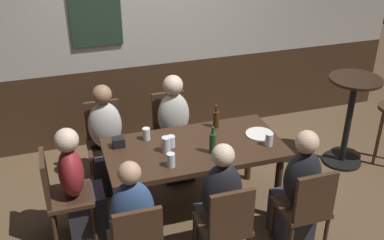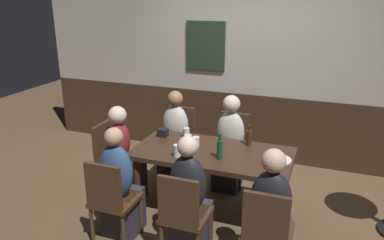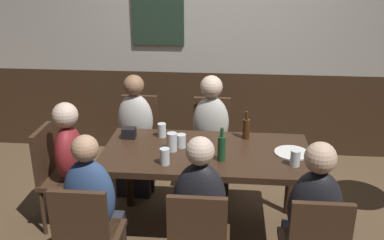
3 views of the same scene
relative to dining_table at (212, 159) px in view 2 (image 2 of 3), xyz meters
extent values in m
plane|color=brown|center=(0.00, 0.00, -0.65)|extent=(12.00, 12.00, 0.00)
cube|color=#3D2819|center=(0.00, 1.65, -0.18)|extent=(6.40, 0.10, 0.95)
cube|color=#B7B2A8|center=(0.00, 1.65, 1.12)|extent=(6.40, 0.10, 1.65)
cube|color=#233828|center=(-0.62, 1.58, 0.95)|extent=(0.56, 0.03, 0.68)
cube|color=#382316|center=(0.00, 0.00, 0.06)|extent=(1.65, 0.83, 0.05)
cylinder|color=#382316|center=(-0.72, -0.34, -0.31)|extent=(0.07, 0.07, 0.69)
cylinder|color=#382316|center=(0.72, -0.34, -0.31)|extent=(0.07, 0.07, 0.69)
cylinder|color=#382316|center=(-0.72, 0.34, -0.31)|extent=(0.07, 0.07, 0.69)
cylinder|color=#382316|center=(0.72, 0.34, -0.31)|extent=(0.07, 0.07, 0.69)
cube|color=#422B1C|center=(-1.16, 0.00, -0.22)|extent=(0.40, 0.40, 0.04)
cube|color=#422B1C|center=(-1.34, 0.00, 0.01)|extent=(0.04, 0.36, 0.43)
cylinder|color=#422B1C|center=(-0.99, 0.17, -0.45)|extent=(0.04, 0.04, 0.41)
cylinder|color=#422B1C|center=(-0.99, -0.17, -0.45)|extent=(0.04, 0.04, 0.41)
cylinder|color=#422B1C|center=(-1.33, 0.17, -0.45)|extent=(0.04, 0.04, 0.41)
cylinder|color=#422B1C|center=(-1.33, -0.17, -0.45)|extent=(0.04, 0.04, 0.41)
cube|color=#422B1C|center=(0.00, -0.76, -0.22)|extent=(0.40, 0.40, 0.04)
cube|color=#422B1C|center=(0.00, -0.94, 0.01)|extent=(0.36, 0.04, 0.43)
cylinder|color=#422B1C|center=(-0.17, -0.59, -0.45)|extent=(0.04, 0.04, 0.41)
cylinder|color=#422B1C|center=(0.17, -0.59, -0.45)|extent=(0.04, 0.04, 0.41)
cube|color=#422B1C|center=(0.00, 0.76, -0.22)|extent=(0.40, 0.40, 0.04)
cube|color=#422B1C|center=(0.00, 0.94, 0.01)|extent=(0.36, 0.04, 0.43)
cylinder|color=#422B1C|center=(0.17, 0.59, -0.45)|extent=(0.04, 0.04, 0.41)
cylinder|color=#422B1C|center=(-0.17, 0.59, -0.45)|extent=(0.04, 0.04, 0.41)
cylinder|color=#422B1C|center=(0.17, 0.93, -0.45)|extent=(0.04, 0.04, 0.41)
cylinder|color=#422B1C|center=(-0.17, 0.93, -0.45)|extent=(0.04, 0.04, 0.41)
cube|color=#422B1C|center=(0.72, -0.76, -0.22)|extent=(0.40, 0.40, 0.04)
cube|color=#422B1C|center=(0.72, -0.94, 0.01)|extent=(0.36, 0.04, 0.43)
cylinder|color=#422B1C|center=(0.55, -0.59, -0.45)|extent=(0.04, 0.04, 0.41)
cube|color=#422B1C|center=(-0.72, 0.76, -0.22)|extent=(0.40, 0.40, 0.04)
cube|color=#422B1C|center=(-0.72, 0.94, 0.01)|extent=(0.36, 0.04, 0.43)
cylinder|color=#422B1C|center=(-0.55, 0.59, -0.45)|extent=(0.04, 0.04, 0.41)
cylinder|color=#422B1C|center=(-0.89, 0.59, -0.45)|extent=(0.04, 0.04, 0.41)
cylinder|color=#422B1C|center=(-0.55, 0.93, -0.45)|extent=(0.04, 0.04, 0.41)
cylinder|color=#422B1C|center=(-0.89, 0.93, -0.45)|extent=(0.04, 0.04, 0.41)
cube|color=#422B1C|center=(-0.72, -0.76, -0.22)|extent=(0.40, 0.40, 0.04)
cube|color=#422B1C|center=(-0.72, -0.94, 0.01)|extent=(0.36, 0.04, 0.43)
cylinder|color=#422B1C|center=(-0.89, -0.59, -0.45)|extent=(0.04, 0.04, 0.41)
cylinder|color=#422B1C|center=(-0.55, -0.59, -0.45)|extent=(0.04, 0.04, 0.41)
cylinder|color=#422B1C|center=(-0.89, -0.93, -0.45)|extent=(0.04, 0.04, 0.41)
cylinder|color=#422B1C|center=(-0.55, -0.93, -0.45)|extent=(0.04, 0.04, 0.41)
cube|color=#2D2D38|center=(-1.03, 0.00, -0.43)|extent=(0.34, 0.32, 0.45)
ellipsoid|color=maroon|center=(-1.12, 0.00, 0.03)|extent=(0.22, 0.34, 0.46)
sphere|color=beige|center=(-1.12, 0.00, 0.35)|extent=(0.21, 0.21, 0.21)
cube|color=#2D2D38|center=(0.00, -0.63, -0.43)|extent=(0.32, 0.34, 0.45)
ellipsoid|color=black|center=(0.00, -0.72, 0.07)|extent=(0.34, 0.22, 0.54)
sphere|color=beige|center=(0.00, -0.72, 0.42)|extent=(0.18, 0.18, 0.18)
cube|color=#2D2D38|center=(0.00, 0.63, -0.43)|extent=(0.32, 0.34, 0.45)
ellipsoid|color=beige|center=(0.00, 0.72, 0.05)|extent=(0.34, 0.22, 0.51)
sphere|color=beige|center=(0.00, 0.72, 0.40)|extent=(0.21, 0.21, 0.21)
ellipsoid|color=black|center=(0.72, -0.72, 0.06)|extent=(0.34, 0.22, 0.52)
sphere|color=#DBB293|center=(0.72, -0.72, 0.41)|extent=(0.20, 0.20, 0.20)
cube|color=#2D2D38|center=(-0.72, 0.63, -0.43)|extent=(0.32, 0.34, 0.45)
ellipsoid|color=beige|center=(-0.72, 0.72, 0.05)|extent=(0.34, 0.22, 0.51)
sphere|color=#936B4C|center=(-0.72, 0.72, 0.40)|extent=(0.20, 0.20, 0.20)
cube|color=#2D2D38|center=(-0.72, -0.63, -0.43)|extent=(0.32, 0.34, 0.45)
ellipsoid|color=#334C7A|center=(-0.72, -0.72, 0.06)|extent=(0.34, 0.22, 0.53)
sphere|color=tan|center=(-0.72, -0.72, 0.41)|extent=(0.18, 0.18, 0.18)
cylinder|color=silver|center=(-0.21, 0.06, 0.14)|extent=(0.08, 0.08, 0.11)
cylinder|color=#331E14|center=(-0.21, 0.06, 0.12)|extent=(0.07, 0.07, 0.08)
cylinder|color=silver|center=(-0.39, 0.25, 0.15)|extent=(0.07, 0.07, 0.12)
cylinder|color=gold|center=(-0.39, 0.25, 0.14)|extent=(0.06, 0.06, 0.10)
cylinder|color=silver|center=(0.66, -0.19, 0.15)|extent=(0.07, 0.07, 0.12)
cylinder|color=silver|center=(0.66, -0.19, 0.11)|extent=(0.06, 0.06, 0.05)
cylinder|color=silver|center=(-0.29, -0.26, 0.15)|extent=(0.07, 0.07, 0.13)
cylinder|color=#B26623|center=(-0.29, -0.26, 0.11)|extent=(0.06, 0.06, 0.05)
cylinder|color=silver|center=(-0.27, -0.01, 0.16)|extent=(0.08, 0.08, 0.15)
cylinder|color=#C6842D|center=(-0.27, -0.01, 0.11)|extent=(0.07, 0.07, 0.06)
cylinder|color=#194723|center=(0.12, -0.16, 0.18)|extent=(0.06, 0.06, 0.19)
cylinder|color=#194723|center=(0.12, -0.16, 0.31)|extent=(0.03, 0.03, 0.07)
cylinder|color=#42230F|center=(0.32, 0.29, 0.17)|extent=(0.06, 0.06, 0.17)
cylinder|color=#42230F|center=(0.32, 0.29, 0.29)|extent=(0.03, 0.03, 0.07)
cylinder|color=white|center=(0.67, 0.02, 0.09)|extent=(0.27, 0.27, 0.01)
cube|color=black|center=(-0.67, 0.21, 0.13)|extent=(0.11, 0.09, 0.09)
camera|label=1|loc=(-1.13, -3.50, 2.32)|focal=43.51mm
camera|label=2|loc=(1.07, -3.46, 1.66)|focal=35.31mm
camera|label=3|loc=(0.17, -3.14, 1.56)|focal=41.04mm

